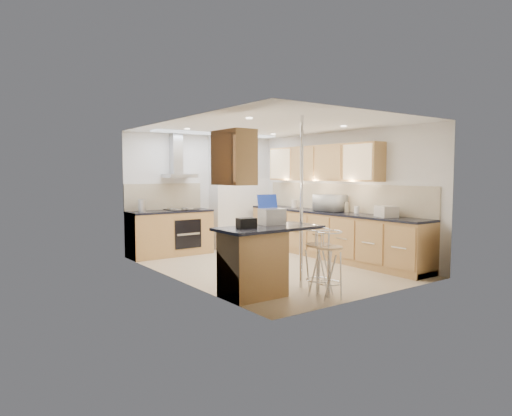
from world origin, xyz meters
TOP-DOWN VIEW (x-y plane):
  - ground at (0.00, 0.00)m, footprint 4.80×4.80m
  - room_shell at (0.32, 0.38)m, footprint 3.64×4.84m
  - right_counter at (1.50, 0.00)m, footprint 0.63×4.40m
  - back_counter at (-0.95, 2.10)m, footprint 1.70×0.63m
  - peninsula at (-1.12, -1.45)m, footprint 1.47×0.72m
  - microwave at (1.53, 0.03)m, footprint 0.42×0.61m
  - laptop at (-0.94, -1.28)m, footprint 0.36×0.29m
  - bag at (-1.45, -1.38)m, footprint 0.27×0.22m
  - bar_stool_near at (-0.60, -2.10)m, footprint 0.41×0.41m
  - bar_stool_end at (-0.60, -1.89)m, footprint 0.49×0.49m
  - jar_a at (1.62, 1.22)m, footprint 0.14×0.14m
  - jar_b at (1.47, 0.40)m, footprint 0.13×0.13m
  - jar_c at (1.69, -0.22)m, footprint 0.14×0.14m
  - jar_d at (1.64, -0.57)m, footprint 0.13×0.13m
  - bread_bin at (1.51, -1.35)m, footprint 0.39×0.44m
  - kettle at (-1.52, 2.15)m, footprint 0.16×0.16m

SIDE VIEW (x-z plane):
  - ground at x=0.00m, z-range 0.00..0.00m
  - bar_stool_near at x=-0.60m, z-range 0.00..0.91m
  - back_counter at x=-0.95m, z-range 0.00..0.92m
  - right_counter at x=1.50m, z-range 0.00..0.92m
  - bar_stool_end at x=-0.60m, z-range 0.00..0.92m
  - peninsula at x=-1.12m, z-range 0.01..0.95m
  - jar_d at x=1.64m, z-range 0.92..1.05m
  - jar_b at x=1.47m, z-range 0.92..1.06m
  - jar_a at x=1.62m, z-range 0.92..1.09m
  - bag at x=-1.45m, z-range 0.94..1.07m
  - bread_bin at x=1.51m, z-range 0.92..1.11m
  - jar_c at x=1.69m, z-range 0.92..1.11m
  - kettle at x=-1.52m, z-range 0.92..1.16m
  - laptop at x=-0.94m, z-range 0.94..1.17m
  - microwave at x=1.53m, z-range 0.92..1.25m
  - room_shell at x=0.32m, z-range 0.29..2.80m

